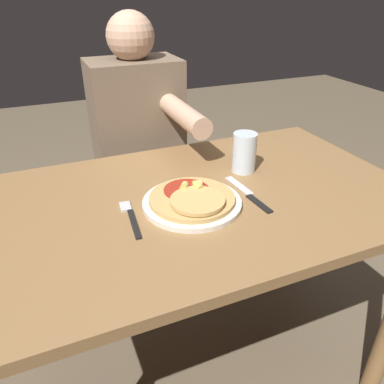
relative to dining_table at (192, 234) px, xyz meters
name	(u,v)px	position (x,y,z in m)	size (l,w,h in m)	color
ground_plane	(192,374)	(0.00, 0.00, -0.65)	(8.00, 8.00, 0.00)	brown
dining_table	(192,234)	(0.00, 0.00, 0.00)	(1.25, 0.73, 0.77)	olive
plate	(192,203)	(-0.02, -0.04, 0.13)	(0.26, 0.26, 0.01)	silver
pizza	(193,198)	(-0.02, -0.04, 0.15)	(0.23, 0.23, 0.04)	tan
fork	(130,216)	(-0.18, -0.03, 0.13)	(0.03, 0.18, 0.00)	black
knife	(248,194)	(0.15, -0.05, 0.13)	(0.03, 0.22, 0.00)	black
drinking_glass	(244,153)	(0.21, 0.09, 0.19)	(0.07, 0.07, 0.12)	silver
person_diner	(139,150)	(0.00, 0.55, 0.05)	(0.34, 0.52, 1.21)	#2D2D38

